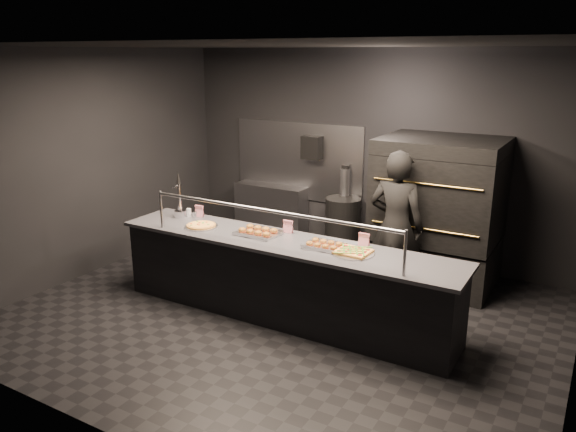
% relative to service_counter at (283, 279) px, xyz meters
% --- Properties ---
extents(room, '(6.04, 6.00, 3.00)m').
position_rel_service_counter_xyz_m(room, '(-0.02, 0.05, 1.03)').
color(room, black).
rests_on(room, ground).
extents(service_counter, '(4.10, 0.78, 1.37)m').
position_rel_service_counter_xyz_m(service_counter, '(0.00, 0.00, 0.00)').
color(service_counter, black).
rests_on(service_counter, ground).
extents(pizza_oven, '(1.50, 1.23, 1.91)m').
position_rel_service_counter_xyz_m(pizza_oven, '(1.20, 1.90, 0.50)').
color(pizza_oven, black).
rests_on(pizza_oven, ground).
extents(prep_shelf, '(1.20, 0.35, 0.90)m').
position_rel_service_counter_xyz_m(prep_shelf, '(-1.60, 2.32, -0.01)').
color(prep_shelf, '#99999E').
rests_on(prep_shelf, ground).
extents(towel_dispenser, '(0.30, 0.20, 0.35)m').
position_rel_service_counter_xyz_m(towel_dispenser, '(-0.90, 2.39, 1.09)').
color(towel_dispenser, black).
rests_on(towel_dispenser, room).
extents(fire_extinguisher, '(0.14, 0.14, 0.51)m').
position_rel_service_counter_xyz_m(fire_extinguisher, '(-0.35, 2.40, 0.60)').
color(fire_extinguisher, '#B2B2B7').
rests_on(fire_extinguisher, room).
extents(beer_tap, '(0.15, 0.22, 0.59)m').
position_rel_service_counter_xyz_m(beer_tap, '(-1.60, 0.14, 0.62)').
color(beer_tap, silver).
rests_on(beer_tap, service_counter).
extents(round_pizza, '(0.40, 0.40, 0.03)m').
position_rel_service_counter_xyz_m(round_pizza, '(-1.11, -0.05, 0.47)').
color(round_pizza, silver).
rests_on(round_pizza, service_counter).
extents(slider_tray_a, '(0.52, 0.41, 0.08)m').
position_rel_service_counter_xyz_m(slider_tray_a, '(-0.36, 0.06, 0.49)').
color(slider_tray_a, silver).
rests_on(slider_tray_a, service_counter).
extents(slider_tray_b, '(0.47, 0.39, 0.07)m').
position_rel_service_counter_xyz_m(slider_tray_b, '(0.50, 0.03, 0.48)').
color(slider_tray_b, silver).
rests_on(slider_tray_b, service_counter).
extents(square_pizza, '(0.44, 0.44, 0.05)m').
position_rel_service_counter_xyz_m(square_pizza, '(0.85, 0.01, 0.47)').
color(square_pizza, silver).
rests_on(square_pizza, service_counter).
extents(condiment_jar, '(0.16, 0.06, 0.10)m').
position_rel_service_counter_xyz_m(condiment_jar, '(-1.49, 0.22, 0.50)').
color(condiment_jar, silver).
rests_on(condiment_jar, service_counter).
extents(tent_cards, '(2.37, 0.04, 0.15)m').
position_rel_service_counter_xyz_m(tent_cards, '(-0.21, 0.28, 0.53)').
color(tent_cards, white).
rests_on(tent_cards, service_counter).
extents(trash_bin, '(0.53, 0.53, 0.88)m').
position_rel_service_counter_xyz_m(trash_bin, '(-0.28, 2.22, -0.03)').
color(trash_bin, black).
rests_on(trash_bin, ground).
extents(worker, '(0.68, 0.45, 1.85)m').
position_rel_service_counter_xyz_m(worker, '(0.91, 1.12, 0.46)').
color(worker, black).
rests_on(worker, ground).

